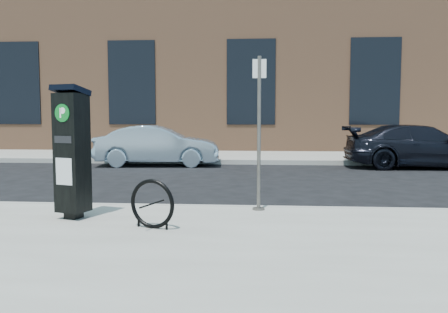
# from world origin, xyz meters

# --- Properties ---
(ground) EXTENTS (120.00, 120.00, 0.00)m
(ground) POSITION_xyz_m (0.00, 0.00, 0.00)
(ground) COLOR black
(ground) RESTS_ON ground
(sidewalk_far) EXTENTS (60.00, 12.00, 0.15)m
(sidewalk_far) POSITION_xyz_m (0.00, 14.00, 0.07)
(sidewalk_far) COLOR gray
(sidewalk_far) RESTS_ON ground
(curb_near) EXTENTS (60.00, 0.12, 0.16)m
(curb_near) POSITION_xyz_m (0.00, -0.02, 0.07)
(curb_near) COLOR #9E9B93
(curb_near) RESTS_ON ground
(curb_far) EXTENTS (60.00, 0.12, 0.16)m
(curb_far) POSITION_xyz_m (0.00, 8.02, 0.07)
(curb_far) COLOR #9E9B93
(curb_far) RESTS_ON ground
(building) EXTENTS (28.00, 10.05, 8.25)m
(building) POSITION_xyz_m (-0.00, 17.00, 4.15)
(building) COLOR #986445
(building) RESTS_ON ground
(parking_kiosk) EXTENTS (0.54, 0.51, 1.92)m
(parking_kiosk) POSITION_xyz_m (-2.28, -1.12, 1.14)
(parking_kiosk) COLOR black
(parking_kiosk) RESTS_ON sidewalk_near
(sign_pole) EXTENTS (0.21, 0.19, 2.40)m
(sign_pole) POSITION_xyz_m (0.40, -0.30, 1.34)
(sign_pole) COLOR #524E48
(sign_pole) RESTS_ON sidewalk_near
(bike_rack) EXTENTS (0.64, 0.27, 0.66)m
(bike_rack) POSITION_xyz_m (-1.00, -1.64, 0.47)
(bike_rack) COLOR black
(bike_rack) RESTS_ON sidewalk_near
(car_silver) EXTENTS (4.06, 1.69, 1.31)m
(car_silver) POSITION_xyz_m (-2.91, 7.40, 0.65)
(car_silver) COLOR #94AABC
(car_silver) RESTS_ON ground
(car_dark) EXTENTS (4.63, 1.89, 1.34)m
(car_dark) POSITION_xyz_m (5.39, 7.40, 0.67)
(car_dark) COLOR black
(car_dark) RESTS_ON ground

